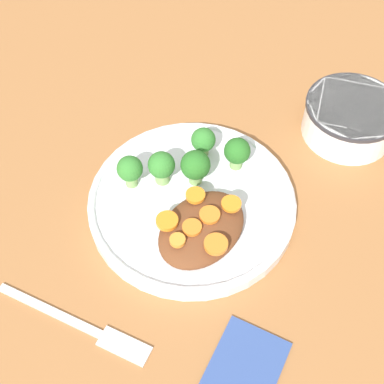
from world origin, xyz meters
TOP-DOWN VIEW (x-y plane):
  - ground_plane at (0.00, 0.00)m, footprint 4.00×4.00m
  - plate at (0.00, 0.00)m, footprint 0.27×0.27m
  - dip_bowl at (0.24, -0.09)m, footprint 0.13×0.13m
  - stew_mound at (-0.04, -0.04)m, footprint 0.12×0.09m
  - broccoli_floret_0 at (0.00, 0.05)m, footprint 0.04×0.04m
  - broccoli_floret_1 at (-0.03, 0.08)m, footprint 0.03×0.03m
  - broccoli_floret_2 at (0.03, 0.01)m, footprint 0.04×0.04m
  - broccoli_floret_3 at (0.07, 0.04)m, footprint 0.03×0.03m
  - broccoli_floret_4 at (0.08, -0.01)m, footprint 0.03×0.03m
  - carrot_slice_0 at (-0.06, -0.01)m, footprint 0.03×0.03m
  - carrot_slice_1 at (0.01, -0.05)m, footprint 0.02×0.02m
  - carrot_slice_2 at (-0.05, -0.07)m, footprint 0.03×0.03m
  - carrot_slice_3 at (-0.01, -0.01)m, footprint 0.02×0.02m
  - carrot_slice_4 at (-0.07, -0.04)m, footprint 0.02×0.02m
  - carrot_slice_5 at (-0.02, -0.04)m, footprint 0.03×0.03m
  - carrot_slice_6 at (-0.05, -0.04)m, footprint 0.02×0.02m
  - fork at (-0.20, -0.01)m, footprint 0.06×0.20m
  - napkin at (-0.14, -0.18)m, footprint 0.12×0.09m

SIDE VIEW (x-z plane):
  - ground_plane at x=0.00m, z-range 0.00..0.00m
  - fork at x=-0.20m, z-range 0.00..0.01m
  - napkin at x=-0.14m, z-range 0.00..0.01m
  - plate at x=0.00m, z-range 0.00..0.02m
  - dip_bowl at x=0.24m, z-range 0.00..0.06m
  - stew_mound at x=-0.04m, z-range 0.02..0.05m
  - broccoli_floret_3 at x=0.07m, z-range 0.02..0.07m
  - broccoli_floret_4 at x=0.08m, z-range 0.02..0.07m
  - broccoli_floret_0 at x=0.00m, z-range 0.02..0.07m
  - broccoli_floret_1 at x=-0.03m, z-range 0.02..0.07m
  - carrot_slice_1 at x=0.01m, z-range 0.05..0.05m
  - carrot_slice_5 at x=-0.02m, z-range 0.05..0.05m
  - carrot_slice_6 at x=-0.05m, z-range 0.05..0.05m
  - carrot_slice_3 at x=-0.01m, z-range 0.05..0.05m
  - carrot_slice_4 at x=-0.07m, z-range 0.05..0.05m
  - broccoli_floret_2 at x=0.03m, z-range 0.02..0.08m
  - carrot_slice_2 at x=-0.05m, z-range 0.05..0.05m
  - carrot_slice_0 at x=-0.06m, z-range 0.05..0.05m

